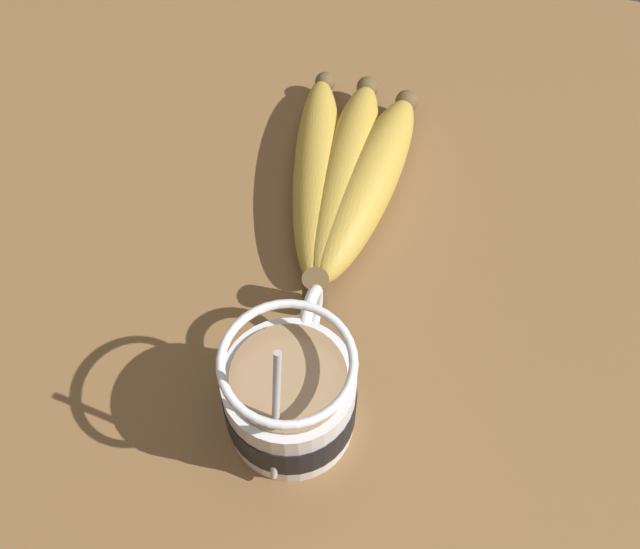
{
  "coord_description": "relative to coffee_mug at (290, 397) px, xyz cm",
  "views": [
    {
      "loc": [
        -25.28,
        -10.55,
        63.51
      ],
      "look_at": [
        6.9,
        -2.79,
        7.76
      ],
      "focal_mm": 50.0,
      "sensor_mm": 36.0,
      "label": 1
    }
  ],
  "objects": [
    {
      "name": "banana_bunch",
      "position": [
        20.22,
        0.69,
        -2.0
      ],
      "size": [
        23.05,
        11.48,
        4.41
      ],
      "color": "brown",
      "rests_on": "table"
    },
    {
      "name": "table",
      "position": [
        2.76,
        3.05,
        -5.75
      ],
      "size": [
        92.83,
        92.83,
        3.27
      ],
      "color": "brown",
      "rests_on": "ground"
    },
    {
      "name": "coffee_mug",
      "position": [
        0.0,
        0.0,
        0.0
      ],
      "size": [
        13.15,
        9.09,
        14.5
      ],
      "color": "silver",
      "rests_on": "table"
    }
  ]
}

